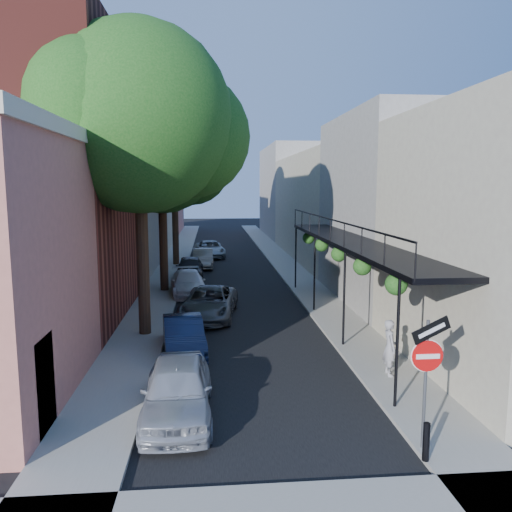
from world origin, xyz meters
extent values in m
plane|color=black|center=(0.00, 0.00, 0.00)|extent=(160.00, 160.00, 0.00)
cube|color=black|center=(0.00, 30.00, 0.01)|extent=(6.00, 64.00, 0.01)
cube|color=gray|center=(-4.00, 30.00, 0.06)|extent=(2.00, 64.00, 0.12)
cube|color=gray|center=(4.00, 30.00, 0.06)|extent=(2.00, 64.00, 0.12)
cube|color=beige|center=(-5.05, 2.50, 1.20)|extent=(0.10, 1.20, 2.20)
cube|color=maroon|center=(-10.00, 14.00, 6.00)|extent=(10.00, 12.00, 12.00)
cube|color=gray|center=(-5.02, 14.00, 8.00)|extent=(0.06, 7.00, 4.00)
cube|color=#999591|center=(-9.00, 26.00, 4.50)|extent=(8.00, 12.00, 9.00)
cube|color=#BCB79B|center=(-9.00, 40.00, 5.00)|extent=(8.00, 16.00, 10.00)
cube|color=#C77466|center=(-9.00, 54.00, 4.00)|extent=(8.00, 12.00, 8.00)
cube|color=#999591|center=(9.00, 15.00, 4.50)|extent=(8.00, 10.00, 9.00)
cube|color=#BCB79B|center=(9.00, 30.00, 4.00)|extent=(8.00, 20.00, 8.00)
cube|color=#999591|center=(9.00, 48.00, 5.00)|extent=(8.00, 16.00, 10.00)
cube|color=black|center=(4.20, 10.00, 3.50)|extent=(2.00, 16.00, 0.15)
cube|color=black|center=(3.25, 10.00, 4.38)|extent=(0.05, 16.00, 0.05)
cylinder|color=black|center=(3.30, 3.00, 1.81)|extent=(0.08, 0.08, 3.40)
cylinder|color=black|center=(3.30, 18.00, 1.81)|extent=(0.08, 0.08, 3.40)
sphere|color=#174914|center=(3.60, 4.00, 3.05)|extent=(0.60, 0.60, 0.60)
sphere|color=#174914|center=(3.60, 10.00, 3.05)|extent=(0.60, 0.60, 0.60)
sphere|color=#174914|center=(3.60, 16.00, 3.05)|extent=(0.60, 0.60, 0.60)
cylinder|color=#595B60|center=(3.15, 1.00, 1.45)|extent=(0.07, 0.07, 2.90)
cylinder|color=red|center=(3.15, 0.96, 2.15)|extent=(0.66, 0.04, 0.66)
cube|color=white|center=(3.15, 0.93, 2.15)|extent=(0.50, 0.02, 0.10)
cylinder|color=white|center=(3.15, 0.98, 2.15)|extent=(0.70, 0.02, 0.70)
cube|color=black|center=(3.20, 0.95, 2.70)|extent=(0.89, 0.15, 0.58)
cube|color=white|center=(3.20, 0.92, 2.70)|extent=(0.60, 0.10, 0.31)
cylinder|color=black|center=(3.00, 0.50, 0.52)|extent=(0.14, 0.14, 0.80)
cylinder|color=black|center=(-3.80, 10.00, 3.50)|extent=(0.44, 0.44, 7.00)
sphere|color=#174914|center=(-3.80, 10.00, 8.02)|extent=(6.80, 6.80, 6.80)
sphere|color=#174914|center=(-2.10, 11.02, 7.52)|extent=(4.76, 4.76, 4.76)
cylinder|color=black|center=(-3.80, 18.00, 3.15)|extent=(0.44, 0.44, 6.30)
sphere|color=#174914|center=(-3.80, 18.00, 7.20)|extent=(6.00, 6.00, 6.00)
sphere|color=#174914|center=(-2.30, 18.90, 6.70)|extent=(4.20, 4.20, 4.20)
cylinder|color=black|center=(-3.80, 27.00, 3.67)|extent=(0.44, 0.44, 7.35)
sphere|color=#174914|center=(-3.80, 27.00, 8.40)|extent=(7.00, 7.00, 7.00)
sphere|color=#174914|center=(-2.05, 28.05, 7.90)|extent=(4.90, 4.90, 4.90)
imported|color=#979CA7|center=(-2.13, 3.13, 0.70)|extent=(1.74, 4.16, 1.40)
imported|color=#111B36|center=(-2.24, 7.93, 0.61)|extent=(1.74, 3.85, 1.22)
imported|color=#4C4E52|center=(-1.40, 12.45, 0.65)|extent=(2.78, 4.94, 1.30)
imported|color=white|center=(-2.50, 17.22, 0.61)|extent=(2.21, 4.41, 1.23)
imported|color=black|center=(-2.60, 21.66, 0.69)|extent=(1.68, 4.06, 1.38)
imported|color=gray|center=(-1.87, 25.93, 0.64)|extent=(1.44, 3.93, 1.29)
imported|color=#99A4AC|center=(-1.40, 31.17, 0.65)|extent=(2.59, 4.86, 1.30)
imported|color=gray|center=(3.89, 5.07, 0.95)|extent=(0.42, 0.62, 1.66)
camera|label=1|loc=(-1.25, -8.57, 5.61)|focal=35.00mm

